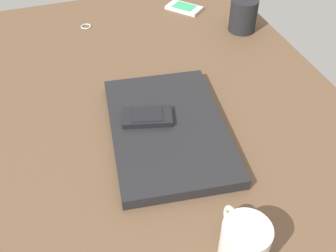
# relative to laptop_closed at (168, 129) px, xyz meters

# --- Properties ---
(desk_surface) EXTENTS (1.20, 0.80, 0.03)m
(desk_surface) POSITION_rel_laptop_closed_xyz_m (0.08, -0.03, -0.03)
(desk_surface) COLOR brown
(desk_surface) RESTS_ON ground
(laptop_closed) EXTENTS (0.38, 0.27, 0.02)m
(laptop_closed) POSITION_rel_laptop_closed_xyz_m (0.00, 0.00, 0.00)
(laptop_closed) COLOR black
(laptop_closed) RESTS_ON desk_surface
(cell_phone_on_laptop) EXTENTS (0.08, 0.11, 0.01)m
(cell_phone_on_laptop) POSITION_rel_laptop_closed_xyz_m (0.03, 0.04, 0.02)
(cell_phone_on_laptop) COLOR black
(cell_phone_on_laptop) RESTS_ON laptop_closed
(cell_phone_on_desk) EXTENTS (0.12, 0.11, 0.01)m
(cell_phone_on_desk) POSITION_rel_laptop_closed_xyz_m (0.51, -0.22, -0.01)
(cell_phone_on_desk) COLOR silver
(cell_phone_on_desk) RESTS_ON desk_surface
(pen_cup) EXTENTS (0.08, 0.08, 0.09)m
(pen_cup) POSITION_rel_laptop_closed_xyz_m (0.34, -0.33, 0.03)
(pen_cup) COLOR black
(pen_cup) RESTS_ON desk_surface
(coffee_mug) EXTENTS (0.11, 0.07, 0.08)m
(coffee_mug) POSITION_rel_laptop_closed_xyz_m (-0.30, -0.02, 0.03)
(coffee_mug) COLOR silver
(coffee_mug) RESTS_ON desk_surface
(key_ring) EXTENTS (0.03, 0.03, 0.00)m
(key_ring) POSITION_rel_laptop_closed_xyz_m (0.50, 0.09, -0.01)
(key_ring) COLOR silver
(key_ring) RESTS_ON desk_surface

